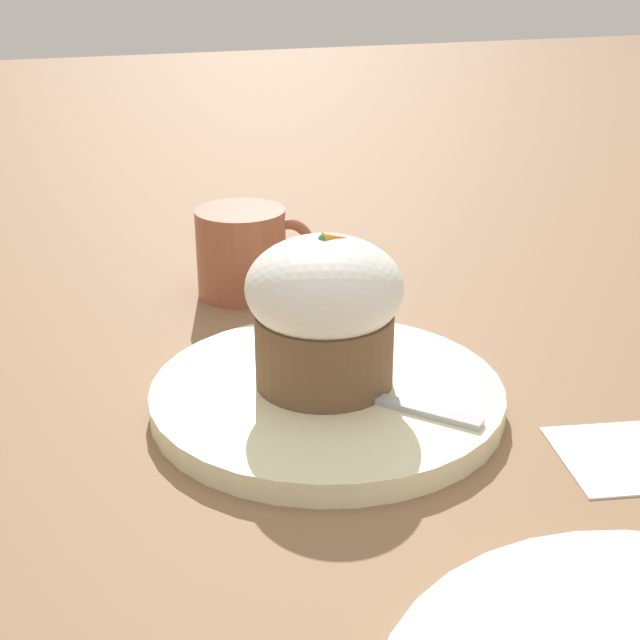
% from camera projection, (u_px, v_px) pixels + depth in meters
% --- Properties ---
extents(ground_plane, '(4.00, 4.00, 0.00)m').
position_uv_depth(ground_plane, '(327.00, 407.00, 0.59)').
color(ground_plane, '#846042').
extents(dessert_plate, '(0.23, 0.23, 0.02)m').
position_uv_depth(dessert_plate, '(327.00, 396.00, 0.58)').
color(dessert_plate, beige).
rests_on(dessert_plate, ground_plane).
extents(carrot_cake, '(0.10, 0.10, 0.10)m').
position_uv_depth(carrot_cake, '(320.00, 311.00, 0.57)').
color(carrot_cake, brown).
rests_on(carrot_cake, dessert_plate).
extents(spoon, '(0.10, 0.11, 0.01)m').
position_uv_depth(spoon, '(343.00, 388.00, 0.57)').
color(spoon, '#B7B7BC').
rests_on(spoon, dessert_plate).
extents(coffee_cup, '(0.11, 0.08, 0.08)m').
position_uv_depth(coffee_cup, '(241.00, 252.00, 0.76)').
color(coffee_cup, '#9E563D').
rests_on(coffee_cup, ground_plane).
extents(paper_napkin, '(0.11, 0.10, 0.00)m').
position_uv_depth(paper_napkin, '(637.00, 455.00, 0.53)').
color(paper_napkin, white).
rests_on(paper_napkin, ground_plane).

